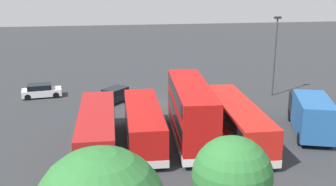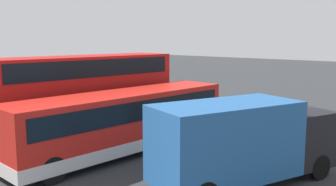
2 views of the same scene
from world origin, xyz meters
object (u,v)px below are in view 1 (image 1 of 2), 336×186
object	(u,v)px
bus_single_deck_near_end	(237,120)
box_truck_blue	(311,114)
bus_single_deck_third	(144,124)
car_small_green	(41,91)
bus_double_decker_second	(191,111)
bus_single_deck_fourth	(97,130)
lamp_post_tall	(275,50)
car_hatchback_silver	(114,95)

from	to	relation	value
bus_single_deck_near_end	box_truck_blue	bearing A→B (deg)	-176.21
bus_single_deck_third	car_small_green	xyz separation A→B (m)	(9.69, -14.08, -0.92)
bus_double_decker_second	car_small_green	bearing A→B (deg)	-46.50
bus_single_deck_fourth	box_truck_blue	bearing A→B (deg)	-177.26
bus_single_deck_near_end	lamp_post_tall	world-z (taller)	lamp_post_tall
car_hatchback_silver	car_small_green	size ratio (longest dim) A/B	1.00
bus_single_deck_fourth	car_small_green	world-z (taller)	bus_single_deck_fourth
box_truck_blue	bus_single_deck_third	bearing A→B (deg)	0.38
bus_single_deck_third	bus_single_deck_fourth	xyz separation A→B (m)	(3.48, 0.73, 0.00)
bus_double_decker_second	lamp_post_tall	bearing A→B (deg)	-135.59
bus_single_deck_near_end	bus_single_deck_fourth	size ratio (longest dim) A/B	1.07
bus_single_deck_third	car_hatchback_silver	world-z (taller)	bus_single_deck_third
bus_single_deck_near_end	car_hatchback_silver	bearing A→B (deg)	-51.22
bus_single_deck_third	bus_double_decker_second	bearing A→B (deg)	-179.78
car_hatchback_silver	lamp_post_tall	bearing A→B (deg)	179.45
bus_single_deck_near_end	bus_single_deck_third	xyz separation A→B (m)	(7.29, -0.33, -0.00)
bus_single_deck_third	car_small_green	bearing A→B (deg)	-55.48
bus_single_deck_third	bus_single_deck_fourth	distance (m)	3.56
bus_single_deck_near_end	box_truck_blue	xyz separation A→B (m)	(-6.32, -0.42, 0.08)
bus_single_deck_third	lamp_post_tall	size ratio (longest dim) A/B	1.22
bus_single_deck_fourth	car_small_green	xyz separation A→B (m)	(6.21, -14.81, -0.92)
bus_single_deck_third	lamp_post_tall	distance (m)	18.89
bus_single_deck_near_end	lamp_post_tall	distance (m)	14.12
bus_single_deck_near_end	box_truck_blue	distance (m)	6.34
bus_double_decker_second	box_truck_blue	distance (m)	9.97
bus_double_decker_second	bus_single_deck_third	bearing A→B (deg)	0.22
bus_single_deck_fourth	car_small_green	distance (m)	16.09
bus_single_deck_fourth	car_hatchback_silver	world-z (taller)	bus_single_deck_fourth
bus_single_deck_third	car_small_green	size ratio (longest dim) A/B	2.41
bus_single_deck_third	box_truck_blue	bearing A→B (deg)	-179.62
box_truck_blue	bus_single_deck_near_end	bearing A→B (deg)	3.79
bus_single_deck_near_end	bus_single_deck_third	size ratio (longest dim) A/B	1.15
lamp_post_tall	box_truck_blue	bearing A→B (deg)	83.05
bus_double_decker_second	bus_single_deck_fourth	distance (m)	7.23
bus_single_deck_third	bus_single_deck_fourth	world-z (taller)	same
bus_single_deck_third	car_hatchback_silver	distance (m)	11.44
bus_single_deck_near_end	lamp_post_tall	bearing A→B (deg)	-123.90
bus_double_decker_second	car_hatchback_silver	world-z (taller)	bus_double_decker_second
car_hatchback_silver	lamp_post_tall	world-z (taller)	lamp_post_tall
bus_single_deck_near_end	bus_single_deck_fourth	xyz separation A→B (m)	(10.77, 0.40, -0.00)
bus_double_decker_second	car_hatchback_silver	size ratio (longest dim) A/B	2.50
bus_double_decker_second	lamp_post_tall	xyz separation A→B (m)	(-11.28, -11.05, 2.47)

